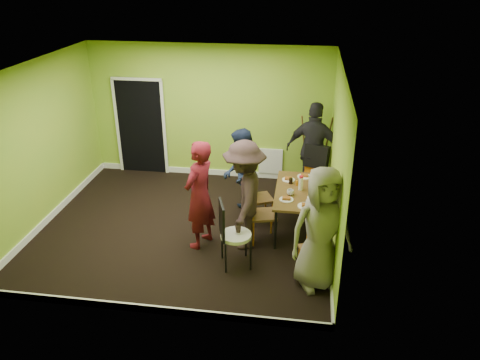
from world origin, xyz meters
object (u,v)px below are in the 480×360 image
object	(u,v)px
dining_table	(302,193)
chair_back_end	(315,162)
chair_left_near	(258,210)
person_left_far	(241,175)
person_left_near	(244,196)
person_back_end	(314,150)
person_front_end	(321,229)
easel	(315,153)
blue_bottle	(318,195)
person_standing	(200,195)
chair_front_end	(315,248)
thermos	(301,184)
chair_left_far	(256,194)
chair_bentwood	(231,231)
orange_bottle	(297,183)

from	to	relation	value
dining_table	chair_back_end	world-z (taller)	chair_back_end
chair_left_near	person_left_far	bearing A→B (deg)	-166.97
person_left_near	person_back_end	size ratio (longest dim) A/B	0.96
chair_left_near	person_front_end	world-z (taller)	person_front_end
easel	blue_bottle	xyz separation A→B (m)	(0.06, -2.01, 0.08)
easel	person_standing	bearing A→B (deg)	-126.81
chair_front_end	person_left_near	xyz separation A→B (m)	(-1.13, 0.69, 0.42)
blue_bottle	person_back_end	world-z (taller)	person_back_end
chair_front_end	thermos	world-z (taller)	thermos
person_left_far	chair_left_far	bearing A→B (deg)	62.17
chair_front_end	person_front_end	distance (m)	0.48
chair_back_end	blue_bottle	bearing A→B (deg)	114.00
thermos	person_left_far	size ratio (longest dim) A/B	0.14
blue_bottle	person_front_end	size ratio (longest dim) A/B	0.11
chair_bentwood	orange_bottle	world-z (taller)	chair_bentwood
chair_left_far	person_front_end	xyz separation A→B (m)	(1.09, -1.64, 0.36)
easel	person_left_near	distance (m)	2.58
chair_front_end	orange_bottle	distance (m)	1.57
chair_left_near	easel	world-z (taller)	easel
dining_table	chair_back_end	distance (m)	1.17
chair_left_far	person_back_end	distance (m)	1.63
chair_back_end	easel	size ratio (longest dim) A/B	0.72
person_back_end	orange_bottle	bearing A→B (deg)	90.42
person_left_far	person_back_end	distance (m)	1.69
chair_left_near	easel	distance (m)	2.35
chair_left_near	chair_back_end	xyz separation A→B (m)	(0.91, 1.61, 0.21)
dining_table	chair_left_far	size ratio (longest dim) A/B	1.52
blue_bottle	person_standing	bearing A→B (deg)	-167.80
chair_left_far	person_back_end	xyz separation A→B (m)	(0.99, 1.23, 0.39)
chair_back_end	thermos	size ratio (longest dim) A/B	4.89
chair_front_end	blue_bottle	xyz separation A→B (m)	(0.04, 1.01, 0.36)
person_left_near	person_standing	bearing A→B (deg)	-85.67
chair_back_end	person_standing	bearing A→B (deg)	67.70
chair_left_far	person_left_far	bearing A→B (deg)	-137.33
chair_front_end	blue_bottle	size ratio (longest dim) A/B	4.39
thermos	person_front_end	size ratio (longest dim) A/B	0.12
blue_bottle	person_left_far	bearing A→B (deg)	157.28
blue_bottle	easel	bearing A→B (deg)	91.66
chair_left_far	chair_bentwood	xyz separation A→B (m)	(-0.22, -1.35, 0.04)
chair_left_near	chair_front_end	size ratio (longest dim) A/B	1.19
chair_front_end	easel	xyz separation A→B (m)	(-0.02, 3.02, 0.28)
easel	dining_table	bearing A→B (deg)	-96.74
chair_bentwood	blue_bottle	size ratio (longest dim) A/B	5.51
chair_left_far	person_left_far	xyz separation A→B (m)	(-0.28, 0.12, 0.28)
chair_left_far	person_front_end	world-z (taller)	person_front_end
thermos	person_standing	world-z (taller)	person_standing
person_left_near	person_back_end	distance (m)	2.28
person_standing	dining_table	bearing A→B (deg)	135.47
chair_bentwood	easel	world-z (taller)	easel
dining_table	person_left_far	xyz separation A→B (m)	(-1.09, 0.25, 0.14)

